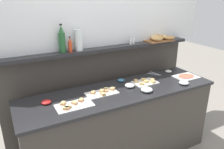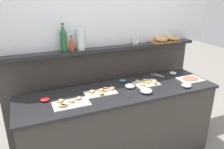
{
  "view_description": "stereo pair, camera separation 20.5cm",
  "coord_description": "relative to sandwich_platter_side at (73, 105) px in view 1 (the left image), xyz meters",
  "views": [
    {
      "loc": [
        -1.16,
        -1.95,
        1.97
      ],
      "look_at": [
        -0.06,
        0.1,
        1.09
      ],
      "focal_mm": 35.25,
      "sensor_mm": 36.0,
      "label": 1
    },
    {
      "loc": [
        -0.97,
        -2.04,
        1.97
      ],
      "look_at": [
        -0.06,
        0.1,
        1.09
      ],
      "focal_mm": 35.25,
      "sensor_mm": 36.0,
      "label": 2
    }
  ],
  "objects": [
    {
      "name": "salt_shaker",
      "position": [
        0.98,
        0.52,
        0.44
      ],
      "size": [
        0.03,
        0.03,
        0.09
      ],
      "color": "white",
      "rests_on": "back_ledge_unit"
    },
    {
      "name": "serving_tongs",
      "position": [
        1.26,
        0.33,
        -0.01
      ],
      "size": [
        0.12,
        0.18,
        0.01
      ],
      "color": "#B7BABF",
      "rests_on": "buffet_counter"
    },
    {
      "name": "ground_plane",
      "position": [
        0.6,
        0.7,
        -0.94
      ],
      "size": [
        12.0,
        12.0,
        0.0
      ],
      "primitive_type": "plane",
      "color": "gray"
    },
    {
      "name": "bread_basket",
      "position": [
        1.44,
        0.52,
        0.44
      ],
      "size": [
        0.42,
        0.29,
        0.08
      ],
      "color": "brown",
      "rests_on": "back_ledge_unit"
    },
    {
      "name": "hot_sauce_bottle",
      "position": [
        0.16,
        0.5,
        0.47
      ],
      "size": [
        0.04,
        0.04,
        0.18
      ],
      "color": "red",
      "rests_on": "back_ledge_unit"
    },
    {
      "name": "glass_bowl_medium",
      "position": [
        1.35,
        -0.11,
        0.01
      ],
      "size": [
        0.12,
        0.12,
        0.05
      ],
      "color": "silver",
      "rests_on": "buffet_counter"
    },
    {
      "name": "cold_cuts_platter",
      "position": [
        1.55,
        0.06,
        -0.0
      ],
      "size": [
        0.3,
        0.23,
        0.02
      ],
      "color": "white",
      "rests_on": "buffet_counter"
    },
    {
      "name": "sandwich_platter_rear",
      "position": [
        0.97,
        0.15,
        0.0
      ],
      "size": [
        0.29,
        0.2,
        0.04
      ],
      "color": "white",
      "rests_on": "buffet_counter"
    },
    {
      "name": "wine_bottle_green",
      "position": [
        0.08,
        0.52,
        0.54
      ],
      "size": [
        0.08,
        0.08,
        0.32
      ],
      "color": "#23562D",
      "rests_on": "back_ledge_unit"
    },
    {
      "name": "condiment_bowl_red",
      "position": [
        0.73,
        0.33,
        0.01
      ],
      "size": [
        0.09,
        0.09,
        0.03
      ],
      "primitive_type": "ellipsoid",
      "color": "teal",
      "rests_on": "buffet_counter"
    },
    {
      "name": "water_carafe",
      "position": [
        0.27,
        0.52,
        0.52
      ],
      "size": [
        0.09,
        0.09,
        0.24
      ],
      "primitive_type": "cylinder",
      "color": "silver",
      "rests_on": "back_ledge_unit"
    },
    {
      "name": "sandwich_platter_front",
      "position": [
        0.38,
        0.13,
        0.0
      ],
      "size": [
        0.35,
        0.18,
        0.04
      ],
      "color": "white",
      "rests_on": "buffet_counter"
    },
    {
      "name": "condiment_bowl_cream",
      "position": [
        -0.22,
        0.18,
        0.01
      ],
      "size": [
        0.1,
        0.1,
        0.03
      ],
      "primitive_type": "ellipsoid",
      "color": "red",
      "rests_on": "buffet_counter"
    },
    {
      "name": "buffet_counter",
      "position": [
        0.6,
        0.1,
        -0.47
      ],
      "size": [
        2.29,
        0.65,
        0.93
      ],
      "color": "#3D3833",
      "rests_on": "ground_plane"
    },
    {
      "name": "glass_bowl_small",
      "position": [
        0.83,
        -0.07,
        0.01
      ],
      "size": [
        0.13,
        0.13,
        0.05
      ],
      "color": "silver",
      "rests_on": "buffet_counter"
    },
    {
      "name": "sandwich_platter_side",
      "position": [
        0.0,
        0.0,
        0.0
      ],
      "size": [
        0.36,
        0.2,
        0.04
      ],
      "color": "silver",
      "rests_on": "buffet_counter"
    },
    {
      "name": "back_ledge_unit",
      "position": [
        0.6,
        0.6,
        -0.24
      ],
      "size": [
        2.54,
        0.22,
        1.33
      ],
      "color": "#3D3833",
      "rests_on": "ground_plane"
    },
    {
      "name": "condiment_bowl_dark",
      "position": [
        1.48,
        0.31,
        0.01
      ],
      "size": [
        0.09,
        0.09,
        0.03
      ],
      "primitive_type": "ellipsoid",
      "color": "silver",
      "rests_on": "buffet_counter"
    },
    {
      "name": "pepper_shaker",
      "position": [
        1.02,
        0.52,
        0.44
      ],
      "size": [
        0.03,
        0.03,
        0.09
      ],
      "color": "white",
      "rests_on": "back_ledge_unit"
    },
    {
      "name": "glass_bowl_large",
      "position": [
        0.73,
        0.13,
        0.01
      ],
      "size": [
        0.11,
        0.11,
        0.05
      ],
      "color": "silver",
      "rests_on": "buffet_counter"
    }
  ]
}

